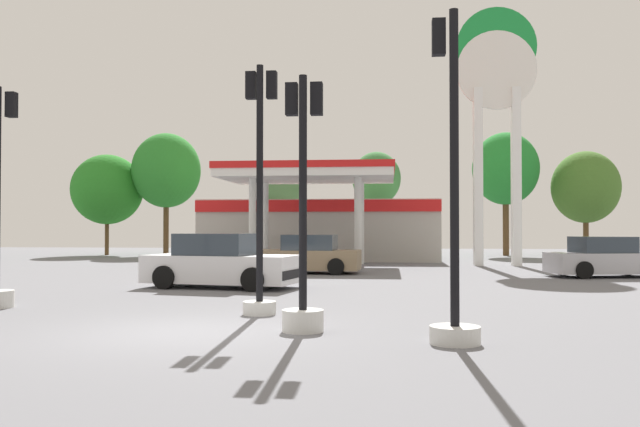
{
  "coord_description": "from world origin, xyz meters",
  "views": [
    {
      "loc": [
        3.41,
        -11.19,
        1.8
      ],
      "look_at": [
        0.39,
        18.01,
        2.39
      ],
      "focal_mm": 37.55,
      "sensor_mm": 36.0,
      "label": 1
    }
  ],
  "objects_px": {
    "traffic_signal_0": "(303,246)",
    "tree_5": "(586,187)",
    "car_1": "(307,256)",
    "traffic_signal_1": "(260,214)",
    "tree_1": "(166,171)",
    "traffic_signal_2": "(453,246)",
    "tree_2": "(280,195)",
    "car_2": "(221,263)",
    "tree_3": "(376,179)",
    "tree_0": "(107,190)",
    "tree_4": "(506,169)",
    "station_pole_sign": "(497,103)",
    "car_0": "(606,259)"
  },
  "relations": [
    {
      "from": "tree_3",
      "to": "tree_4",
      "type": "xyz_separation_m",
      "value": [
        8.09,
        0.63,
        0.61
      ]
    },
    {
      "from": "tree_1",
      "to": "tree_3",
      "type": "bearing_deg",
      "value": 4.07
    },
    {
      "from": "tree_3",
      "to": "tree_0",
      "type": "bearing_deg",
      "value": -176.54
    },
    {
      "from": "traffic_signal_2",
      "to": "tree_2",
      "type": "relative_size",
      "value": 0.98
    },
    {
      "from": "tree_2",
      "to": "tree_5",
      "type": "bearing_deg",
      "value": 0.67
    },
    {
      "from": "station_pole_sign",
      "to": "car_1",
      "type": "height_order",
      "value": "station_pole_sign"
    },
    {
      "from": "car_0",
      "to": "traffic_signal_0",
      "type": "xyz_separation_m",
      "value": [
        -9.23,
        -13.51,
        0.82
      ]
    },
    {
      "from": "car_2",
      "to": "traffic_signal_1",
      "type": "distance_m",
      "value": 6.42
    },
    {
      "from": "traffic_signal_1",
      "to": "traffic_signal_0",
      "type": "bearing_deg",
      "value": -61.23
    },
    {
      "from": "traffic_signal_0",
      "to": "traffic_signal_1",
      "type": "height_order",
      "value": "traffic_signal_1"
    },
    {
      "from": "tree_2",
      "to": "tree_3",
      "type": "relative_size",
      "value": 0.81
    },
    {
      "from": "car_2",
      "to": "traffic_signal_2",
      "type": "distance_m",
      "value": 10.77
    },
    {
      "from": "traffic_signal_0",
      "to": "tree_2",
      "type": "distance_m",
      "value": 32.27
    },
    {
      "from": "traffic_signal_2",
      "to": "tree_4",
      "type": "height_order",
      "value": "tree_4"
    },
    {
      "from": "station_pole_sign",
      "to": "car_2",
      "type": "height_order",
      "value": "station_pole_sign"
    },
    {
      "from": "traffic_signal_1",
      "to": "tree_0",
      "type": "xyz_separation_m",
      "value": [
        -15.38,
        27.68,
        2.14
      ]
    },
    {
      "from": "car_0",
      "to": "tree_4",
      "type": "relative_size",
      "value": 0.55
    },
    {
      "from": "traffic_signal_1",
      "to": "tree_3",
      "type": "height_order",
      "value": "tree_3"
    },
    {
      "from": "station_pole_sign",
      "to": "traffic_signal_0",
      "type": "relative_size",
      "value": 2.73
    },
    {
      "from": "station_pole_sign",
      "to": "tree_0",
      "type": "xyz_separation_m",
      "value": [
        -23.04,
        9.56,
        -3.39
      ]
    },
    {
      "from": "car_1",
      "to": "traffic_signal_1",
      "type": "relative_size",
      "value": 0.83
    },
    {
      "from": "car_2",
      "to": "traffic_signal_0",
      "type": "height_order",
      "value": "traffic_signal_0"
    },
    {
      "from": "tree_3",
      "to": "tree_5",
      "type": "xyz_separation_m",
      "value": [
        13.07,
        1.05,
        -0.55
      ]
    },
    {
      "from": "traffic_signal_2",
      "to": "tree_1",
      "type": "relative_size",
      "value": 0.67
    },
    {
      "from": "car_1",
      "to": "tree_0",
      "type": "distance_m",
      "value": 21.72
    },
    {
      "from": "tree_2",
      "to": "tree_5",
      "type": "relative_size",
      "value": 0.81
    },
    {
      "from": "traffic_signal_1",
      "to": "tree_2",
      "type": "xyz_separation_m",
      "value": [
        -4.44,
        29.55,
        1.81
      ]
    },
    {
      "from": "station_pole_sign",
      "to": "car_2",
      "type": "distance_m",
      "value": 17.24
    },
    {
      "from": "traffic_signal_2",
      "to": "tree_2",
      "type": "bearing_deg",
      "value": 103.89
    },
    {
      "from": "tree_1",
      "to": "tree_5",
      "type": "distance_m",
      "value": 26.54
    },
    {
      "from": "car_2",
      "to": "tree_4",
      "type": "bearing_deg",
      "value": 62.44
    },
    {
      "from": "traffic_signal_1",
      "to": "tree_1",
      "type": "relative_size",
      "value": 0.66
    },
    {
      "from": "car_1",
      "to": "traffic_signal_0",
      "type": "bearing_deg",
      "value": -83.19
    },
    {
      "from": "tree_3",
      "to": "traffic_signal_2",
      "type": "bearing_deg",
      "value": -86.84
    },
    {
      "from": "traffic_signal_2",
      "to": "tree_5",
      "type": "bearing_deg",
      "value": 71.02
    },
    {
      "from": "tree_1",
      "to": "traffic_signal_2",
      "type": "bearing_deg",
      "value": -63.9
    },
    {
      "from": "tree_3",
      "to": "tree_4",
      "type": "bearing_deg",
      "value": 4.46
    },
    {
      "from": "traffic_signal_2",
      "to": "tree_0",
      "type": "distance_m",
      "value": 36.29
    },
    {
      "from": "station_pole_sign",
      "to": "tree_3",
      "type": "relative_size",
      "value": 1.84
    },
    {
      "from": "traffic_signal_0",
      "to": "tree_5",
      "type": "xyz_separation_m",
      "value": [
        13.77,
        31.91,
        2.82
      ]
    },
    {
      "from": "tree_2",
      "to": "traffic_signal_0",
      "type": "bearing_deg",
      "value": -79.95
    },
    {
      "from": "car_2",
      "to": "tree_1",
      "type": "bearing_deg",
      "value": 112.73
    },
    {
      "from": "tree_4",
      "to": "car_2",
      "type": "bearing_deg",
      "value": -117.56
    },
    {
      "from": "tree_0",
      "to": "tree_2",
      "type": "distance_m",
      "value": 11.1
    },
    {
      "from": "car_1",
      "to": "tree_4",
      "type": "relative_size",
      "value": 0.55
    },
    {
      "from": "car_1",
      "to": "tree_3",
      "type": "height_order",
      "value": "tree_3"
    },
    {
      "from": "car_1",
      "to": "tree_5",
      "type": "height_order",
      "value": "tree_5"
    },
    {
      "from": "station_pole_sign",
      "to": "car_2",
      "type": "bearing_deg",
      "value": -129.07
    },
    {
      "from": "tree_5",
      "to": "traffic_signal_1",
      "type": "bearing_deg",
      "value": -116.65
    },
    {
      "from": "traffic_signal_1",
      "to": "tree_4",
      "type": "height_order",
      "value": "tree_4"
    }
  ]
}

